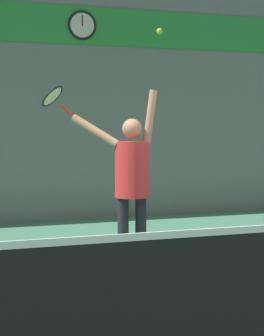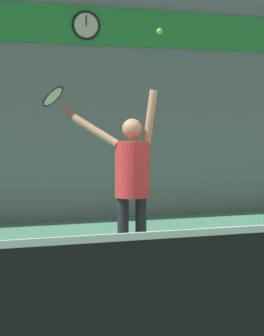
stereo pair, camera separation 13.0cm
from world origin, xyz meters
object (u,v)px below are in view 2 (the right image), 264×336
at_px(scoreboard_clock, 86,25).
at_px(tennis_ball, 160,31).
at_px(tennis_player, 131,175).
at_px(tennis_racket, 54,97).

xyz_separation_m(scoreboard_clock, tennis_ball, (-0.06, -3.70, -0.63)).
distance_m(tennis_player, tennis_ball, 1.67).
xyz_separation_m(tennis_player, tennis_ball, (0.31, -0.10, 1.64)).
bearing_deg(tennis_player, tennis_ball, -17.92).
bearing_deg(tennis_player, scoreboard_clock, 84.19).
height_order(tennis_player, tennis_racket, tennis_racket).
distance_m(scoreboard_clock, tennis_racket, 3.59).
bearing_deg(tennis_player, tennis_racket, 148.19).
distance_m(tennis_racket, tennis_ball, 1.46).
bearing_deg(tennis_ball, scoreboard_clock, 89.08).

